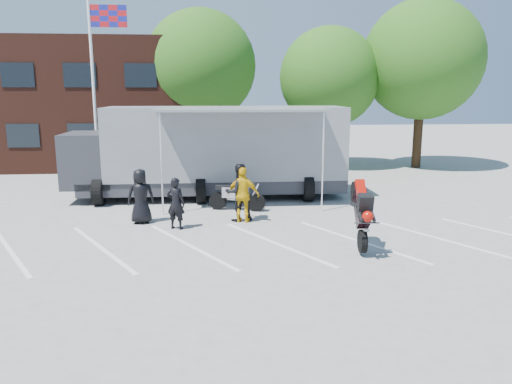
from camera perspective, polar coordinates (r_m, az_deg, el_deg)
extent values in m
plane|color=#9A9A95|center=(13.18, 1.97, -7.19)|extent=(100.00, 100.00, 0.00)
cube|color=white|center=(14.13, 1.45, -5.88)|extent=(18.09, 13.33, 0.01)
cube|color=#431F15|center=(31.52, -21.14, 9.40)|extent=(18.00, 8.00, 7.00)
cylinder|color=white|center=(22.91, -18.02, 10.37)|extent=(0.12, 0.12, 8.00)
cube|color=red|center=(22.96, -16.50, 18.73)|extent=(1.50, 0.04, 0.90)
cylinder|color=#382314|center=(28.51, -6.20, 6.16)|extent=(0.50, 0.50, 3.24)
sphere|color=#1E5715|center=(28.42, -6.38, 14.14)|extent=(6.12, 6.12, 6.12)
cylinder|color=#382314|center=(28.31, 8.16, 5.71)|extent=(0.50, 0.50, 2.88)
sphere|color=#1E5715|center=(28.19, 8.37, 12.85)|extent=(5.44, 5.44, 5.44)
cylinder|color=#382314|center=(29.40, 17.98, 6.01)|extent=(0.50, 0.50, 3.42)
sphere|color=#1E5715|center=(29.34, 18.50, 14.16)|extent=(6.46, 6.46, 6.46)
imported|color=black|center=(16.50, -13.04, -0.47)|extent=(0.93, 0.66, 1.78)
imported|color=black|center=(15.60, -9.15, -1.29)|extent=(0.70, 0.59, 1.63)
imported|color=black|center=(16.37, -1.98, -0.05)|extent=(1.08, 0.93, 1.90)
imported|color=#F1B70C|center=(16.19, -1.47, -0.33)|extent=(1.15, 0.74, 1.82)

